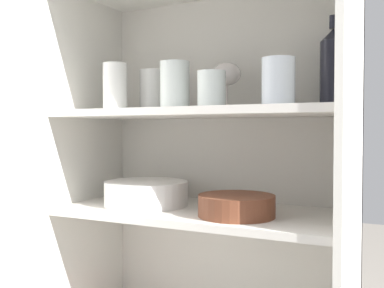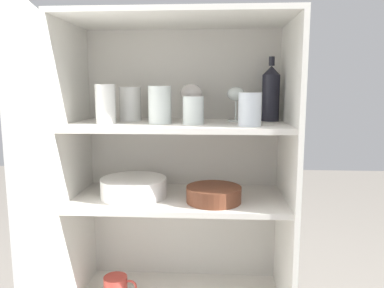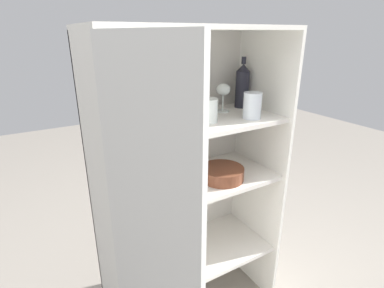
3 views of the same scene
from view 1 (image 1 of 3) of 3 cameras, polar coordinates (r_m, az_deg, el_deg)
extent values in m
cube|color=silver|center=(1.47, 4.28, -9.08)|extent=(0.83, 0.02, 1.39)
cube|color=white|center=(1.51, -13.12, -8.80)|extent=(0.02, 0.40, 1.39)
cube|color=white|center=(1.18, 19.40, -11.79)|extent=(0.02, 0.40, 1.39)
cube|color=silver|center=(1.29, 1.05, -8.69)|extent=(0.79, 0.36, 0.02)
cube|color=silver|center=(1.27, 1.05, 3.95)|extent=(0.79, 0.36, 0.02)
cylinder|color=white|center=(1.09, 10.91, 7.77)|extent=(0.08, 0.08, 0.11)
cylinder|color=white|center=(1.42, -4.96, 6.72)|extent=(0.08, 0.08, 0.13)
cylinder|color=white|center=(1.27, -2.21, 7.41)|extent=(0.08, 0.08, 0.13)
cylinder|color=white|center=(1.37, -9.74, 7.14)|extent=(0.07, 0.07, 0.14)
cylinder|color=white|center=(1.20, 2.49, 6.90)|extent=(0.08, 0.08, 0.10)
cylinder|color=silver|center=(1.34, 4.40, 4.38)|extent=(0.07, 0.07, 0.01)
cylinder|color=silver|center=(1.34, 4.41, 5.96)|extent=(0.01, 0.01, 0.07)
ellipsoid|color=silver|center=(1.35, 4.41, 8.86)|extent=(0.09, 0.09, 0.07)
cylinder|color=white|center=(1.25, 11.17, 4.53)|extent=(0.06, 0.06, 0.01)
cylinder|color=white|center=(1.26, 11.18, 6.31)|extent=(0.01, 0.01, 0.07)
ellipsoid|color=white|center=(1.26, 11.20, 9.15)|extent=(0.07, 0.07, 0.05)
cylinder|color=black|center=(1.26, 17.47, 8.36)|extent=(0.07, 0.07, 0.18)
cone|color=black|center=(1.27, 17.51, 13.05)|extent=(0.07, 0.07, 0.03)
cylinder|color=black|center=(1.28, 17.53, 14.55)|extent=(0.02, 0.02, 0.03)
cylinder|color=white|center=(1.35, -5.83, -7.55)|extent=(0.25, 0.25, 0.01)
cylinder|color=white|center=(1.35, -5.83, -7.18)|extent=(0.25, 0.25, 0.01)
cylinder|color=white|center=(1.35, -5.84, -6.80)|extent=(0.25, 0.25, 0.01)
cylinder|color=white|center=(1.35, -5.84, -6.42)|extent=(0.25, 0.25, 0.01)
cylinder|color=white|center=(1.35, -5.84, -6.05)|extent=(0.25, 0.25, 0.01)
cylinder|color=white|center=(1.35, -5.84, -5.67)|extent=(0.25, 0.25, 0.01)
cylinder|color=white|center=(1.35, -5.84, -5.29)|extent=(0.25, 0.25, 0.01)
cylinder|color=white|center=(1.35, -5.84, -4.91)|extent=(0.25, 0.25, 0.01)
cylinder|color=brown|center=(1.18, 5.67, -7.80)|extent=(0.20, 0.20, 0.06)
torus|color=brown|center=(1.17, 5.68, -6.64)|extent=(0.20, 0.20, 0.01)
camera|label=2|loc=(0.51, -93.48, 22.44)|focal=35.00mm
camera|label=3|loc=(1.23, -59.68, 20.29)|focal=28.00mm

